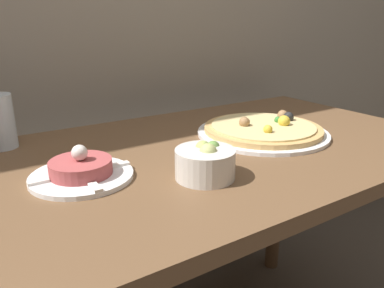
{
  "coord_description": "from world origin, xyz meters",
  "views": [
    {
      "loc": [
        -0.51,
        -0.37,
        1.1
      ],
      "look_at": [
        -0.07,
        0.31,
        0.83
      ],
      "focal_mm": 35.0,
      "sensor_mm": 36.0,
      "label": 1
    }
  ],
  "objects": [
    {
      "name": "tartare_plate",
      "position": [
        -0.31,
        0.35,
        0.81
      ],
      "size": [
        0.21,
        0.21,
        0.07
      ],
      "color": "white",
      "rests_on": "dining_table"
    },
    {
      "name": "dining_table",
      "position": [
        0.0,
        0.37,
        0.68
      ],
      "size": [
        1.35,
        0.74,
        0.79
      ],
      "color": "brown",
      "rests_on": "ground_plane"
    },
    {
      "name": "small_bowl",
      "position": [
        -0.1,
        0.22,
        0.82
      ],
      "size": [
        0.12,
        0.12,
        0.08
      ],
      "color": "silver",
      "rests_on": "dining_table"
    },
    {
      "name": "pizza_plate",
      "position": [
        0.21,
        0.38,
        0.8
      ],
      "size": [
        0.37,
        0.37,
        0.06
      ],
      "color": "white",
      "rests_on": "dining_table"
    }
  ]
}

